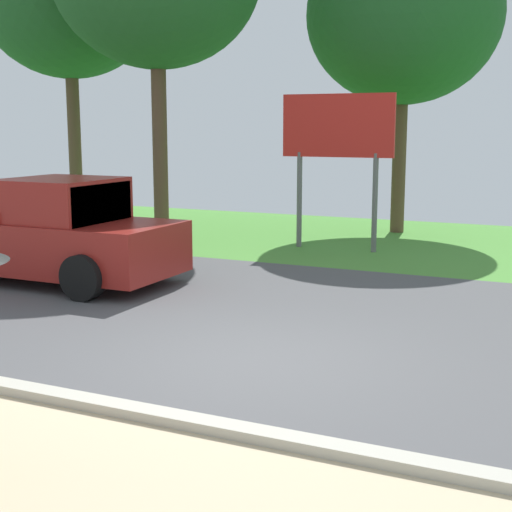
{
  "coord_description": "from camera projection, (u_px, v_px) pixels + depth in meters",
  "views": [
    {
      "loc": [
        3.63,
        -7.68,
        2.8
      ],
      "look_at": [
        -0.36,
        1.0,
        1.1
      ],
      "focal_mm": 51.57,
      "sensor_mm": 36.0,
      "label": 1
    }
  ],
  "objects": [
    {
      "name": "ground_plane",
      "position": [
        329.0,
        310.0,
        11.5
      ],
      "size": [
        40.0,
        22.0,
        0.2
      ],
      "color": "#4C4C4F"
    },
    {
      "name": "roadside_billboard",
      "position": [
        337.0,
        137.0,
        16.44
      ],
      "size": [
        2.6,
        0.12,
        3.5
      ],
      "color": "slate",
      "rests_on": "ground_plane"
    },
    {
      "name": "pickup_truck",
      "position": [
        42.0,
        233.0,
        13.37
      ],
      "size": [
        5.2,
        2.28,
        1.88
      ],
      "rotation": [
        0.0,
        0.0,
        0.01
      ],
      "color": "maroon",
      "rests_on": "ground_plane"
    },
    {
      "name": "tree_right_far",
      "position": [
        404.0,
        15.0,
        18.66
      ],
      "size": [
        4.97,
        4.97,
        7.84
      ],
      "color": "brown",
      "rests_on": "ground_plane"
    }
  ]
}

